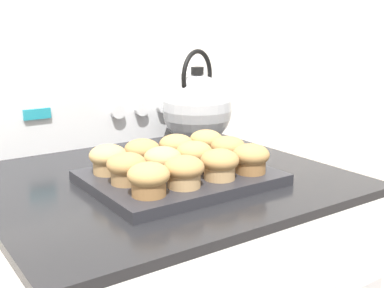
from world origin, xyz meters
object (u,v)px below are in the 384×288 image
object	(u,v)px
tea_kettle	(197,108)
muffin_r0_c0	(149,179)
muffin_r2_c2	(176,147)
muffin_r0_c1	(184,171)
muffin_r1_c1	(163,161)
muffin_r2_c3	(206,142)
muffin_r2_c0	(108,159)
muffin_r1_c2	(194,155)
muffin_r2_c1	(142,152)
muffin_r1_c0	(127,168)
muffin_r1_c3	(228,149)
muffin_r0_c3	(251,158)
muffin_pan	(180,178)
muffin_r0_c2	(220,164)

from	to	relation	value
tea_kettle	muffin_r0_c0	bearing A→B (deg)	-135.15
muffin_r2_c2	muffin_r0_c1	bearing A→B (deg)	-118.12
muffin_r0_c1	muffin_r1_c1	xyz separation A→B (m)	(0.00, 0.08, 0.00)
muffin_r0_c0	muffin_r2_c3	xyz separation A→B (m)	(0.24, 0.16, 0.00)
muffin_r2_c0	tea_kettle	bearing A→B (deg)	27.76
muffin_r1_c2	muffin_r2_c1	xyz separation A→B (m)	(-0.08, 0.08, 0.00)
muffin_r1_c0	muffin_r1_c3	bearing A→B (deg)	-0.01
muffin_r0_c3	muffin_r2_c0	xyz separation A→B (m)	(-0.24, 0.16, 0.00)
muffin_r1_c2	muffin_pan	bearing A→B (deg)	-176.26
muffin_r2_c0	tea_kettle	xyz separation A→B (m)	(0.35, 0.18, 0.04)
muffin_r1_c0	tea_kettle	world-z (taller)	tea_kettle
muffin_r0_c3	muffin_r1_c0	distance (m)	0.25
muffin_r1_c1	muffin_r1_c3	bearing A→B (deg)	-0.13
muffin_r0_c1	muffin_r0_c2	bearing A→B (deg)	1.08
muffin_r2_c3	muffin_pan	bearing A→B (deg)	-147.29
muffin_r0_c1	muffin_r1_c2	bearing A→B (deg)	45.88
muffin_r0_c2	muffin_r2_c3	xyz separation A→B (m)	(0.08, 0.16, 0.00)
muffin_r0_c0	muffin_r2_c1	world-z (taller)	same
muffin_r0_c1	muffin_r1_c1	size ratio (longest dim) A/B	1.00
muffin_r0_c0	muffin_r2_c3	world-z (taller)	same
muffin_pan	muffin_r1_c2	distance (m)	0.06
muffin_r1_c3	tea_kettle	world-z (taller)	tea_kettle
muffin_r1_c2	tea_kettle	bearing A→B (deg)	53.74
muffin_r1_c0	muffin_r1_c3	distance (m)	0.24
muffin_r0_c0	muffin_r1_c0	world-z (taller)	same
muffin_r1_c2	muffin_r2_c2	world-z (taller)	same
muffin_pan	muffin_r0_c1	size ratio (longest dim) A/B	4.80
muffin_r1_c0	muffin_r2_c1	distance (m)	0.11
muffin_pan	muffin_r1_c3	bearing A→B (deg)	-0.25
muffin_r0_c3	muffin_r2_c1	size ratio (longest dim) A/B	1.00
muffin_r1_c3	muffin_r2_c1	xyz separation A→B (m)	(-0.16, 0.08, 0.00)
tea_kettle	muffin_r2_c1	bearing A→B (deg)	-146.21
muffin_r0_c3	muffin_r1_c0	xyz separation A→B (m)	(-0.24, 0.08, 0.00)
muffin_pan	muffin_r1_c1	distance (m)	0.06
muffin_r2_c0	muffin_r2_c3	xyz separation A→B (m)	(0.24, 0.00, 0.00)
muffin_r1_c0	muffin_r0_c1	bearing A→B (deg)	-45.73
muffin_r2_c3	tea_kettle	size ratio (longest dim) A/B	0.30
muffin_r1_c2	muffin_r2_c3	distance (m)	0.12
muffin_r1_c0	muffin_r2_c0	bearing A→B (deg)	91.23
muffin_r0_c0	muffin_r1_c0	size ratio (longest dim) A/B	1.00
muffin_r1_c1	muffin_r2_c2	distance (m)	0.11
muffin_r0_c2	muffin_r2_c0	bearing A→B (deg)	136.11
muffin_pan	muffin_r0_c0	xyz separation A→B (m)	(-0.12, -0.08, 0.04)
muffin_pan	muffin_r2_c2	size ratio (longest dim) A/B	4.80
muffin_r2_c2	tea_kettle	distance (m)	0.26
muffin_r0_c1	muffin_r1_c2	size ratio (longest dim) A/B	1.00
muffin_r0_c1	tea_kettle	xyz separation A→B (m)	(0.27, 0.34, 0.04)
muffin_r1_c3	muffin_r0_c0	bearing A→B (deg)	-161.30
muffin_r0_c3	muffin_r2_c0	distance (m)	0.29
muffin_r0_c1	muffin_r1_c1	world-z (taller)	same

